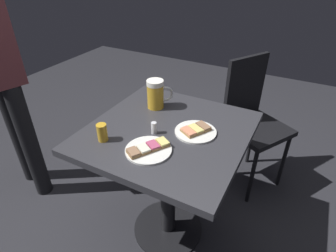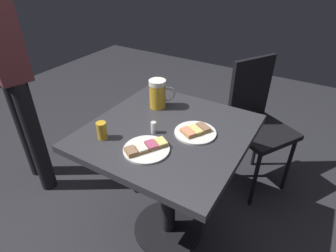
% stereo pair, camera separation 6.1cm
% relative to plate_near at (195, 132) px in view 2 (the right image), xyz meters
% --- Properties ---
extents(ground_plane, '(6.00, 6.00, 0.00)m').
position_rel_plate_near_xyz_m(ground_plane, '(0.04, -0.13, -0.78)').
color(ground_plane, '#28282D').
extents(cafe_table, '(0.79, 0.78, 0.77)m').
position_rel_plate_near_xyz_m(cafe_table, '(0.04, -0.13, -0.17)').
color(cafe_table, black).
rests_on(cafe_table, ground_plane).
extents(plate_near, '(0.21, 0.21, 0.03)m').
position_rel_plate_near_xyz_m(plate_near, '(0.00, 0.00, 0.00)').
color(plate_near, white).
rests_on(plate_near, cafe_table).
extents(plate_far, '(0.21, 0.21, 0.03)m').
position_rel_plate_near_xyz_m(plate_far, '(0.24, -0.13, 0.00)').
color(plate_far, white).
rests_on(plate_far, cafe_table).
extents(beer_mug, '(0.12, 0.13, 0.16)m').
position_rel_plate_near_xyz_m(beer_mug, '(-0.14, -0.30, 0.07)').
color(beer_mug, gold).
rests_on(beer_mug, cafe_table).
extents(beer_glass_small, '(0.05, 0.05, 0.09)m').
position_rel_plate_near_xyz_m(beer_glass_small, '(0.26, -0.36, 0.03)').
color(beer_glass_small, gold).
rests_on(beer_glass_small, cafe_table).
extents(salt_shaker, '(0.03, 0.03, 0.06)m').
position_rel_plate_near_xyz_m(salt_shaker, '(0.10, -0.18, 0.02)').
color(salt_shaker, silver).
rests_on(salt_shaker, cafe_table).
extents(cafe_chair, '(0.52, 0.52, 0.95)m').
position_rel_plate_near_xyz_m(cafe_chair, '(-0.69, 0.14, -0.24)').
color(cafe_chair, black).
rests_on(cafe_chair, ground_plane).
extents(patron_standing, '(0.26, 0.36, 1.66)m').
position_rel_plate_near_xyz_m(patron_standing, '(0.14, -1.22, 0.18)').
color(patron_standing, black).
rests_on(patron_standing, ground_plane).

